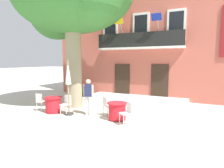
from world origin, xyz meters
TOP-DOWN VIEW (x-y plane):
  - ground_plane at (0.00, 0.00)m, footprint 120.00×120.00m
  - building_facade at (-0.71, 6.99)m, footprint 13.00×5.09m
  - entrance_step_platform at (-0.71, 3.61)m, footprint 6.23×2.77m
  - cafe_table_near_tree at (-0.11, -0.10)m, footprint 0.86×0.86m
  - cafe_chair_near_tree_0 at (-0.77, 0.25)m, footprint 0.56×0.56m
  - cafe_chair_near_tree_1 at (0.51, -0.53)m, footprint 0.56×0.56m
  - cafe_table_middle at (-3.44, -0.34)m, footprint 0.86×0.86m
  - cafe_chair_middle_0 at (-2.69, -0.26)m, footprint 0.40×0.40m
  - cafe_chair_middle_1 at (-4.19, -0.43)m, footprint 0.40×0.40m
  - cafe_umbrella at (-2.51, -0.32)m, footprint 0.44×0.44m
  - ground_planter_left at (-4.18, 3.44)m, footprint 0.43×0.43m
  - pedestrian_near_entrance at (-1.60, -0.03)m, footprint 0.53×0.33m

SIDE VIEW (x-z plane):
  - ground_plane at x=0.00m, z-range 0.00..0.00m
  - entrance_step_platform at x=-0.71m, z-range 0.00..0.25m
  - cafe_table_near_tree at x=-0.11m, z-range 0.01..0.77m
  - cafe_table_middle at x=-3.44m, z-range 0.01..0.77m
  - ground_planter_left at x=-4.18m, z-range 0.04..0.76m
  - cafe_chair_near_tree_0 at x=-0.77m, z-range 0.07..0.98m
  - cafe_chair_near_tree_1 at x=0.51m, z-range 0.07..0.98m
  - cafe_chair_middle_0 at x=-2.69m, z-range 0.07..0.98m
  - cafe_chair_middle_1 at x=-4.19m, z-range 0.07..0.98m
  - pedestrian_near_entrance at x=-1.60m, z-range 0.11..1.80m
  - cafe_umbrella at x=-2.51m, z-range 0.39..2.94m
  - building_facade at x=-0.71m, z-range 0.00..7.50m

